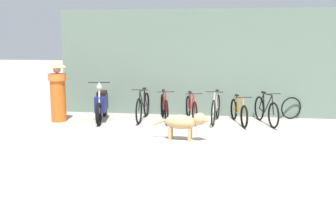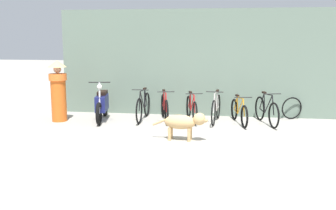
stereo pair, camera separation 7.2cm
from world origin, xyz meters
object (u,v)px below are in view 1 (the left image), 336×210
at_px(bicycle_1, 164,108).
at_px(spare_tire_left, 291,108).
at_px(bicycle_5, 266,111).
at_px(stray_dog, 184,122).
at_px(bicycle_0, 143,107).
at_px(motorcycle, 102,105).
at_px(person_in_robes, 58,89).
at_px(bicycle_2, 191,109).
at_px(bicycle_4, 239,112).
at_px(bicycle_3, 216,109).

distance_m(bicycle_1, spare_tire_left, 3.63).
height_order(bicycle_5, stray_dog, bicycle_5).
distance_m(bicycle_0, bicycle_5, 3.39).
bearing_deg(stray_dog, bicycle_5, 51.23).
xyz_separation_m(bicycle_5, motorcycle, (-4.51, -0.18, 0.09)).
relative_size(motorcycle, person_in_robes, 1.08).
bearing_deg(spare_tire_left, bicycle_2, -166.96).
height_order(bicycle_4, spare_tire_left, bicycle_4).
height_order(bicycle_1, motorcycle, motorcycle).
relative_size(bicycle_1, bicycle_2, 1.04).
relative_size(bicycle_1, stray_dog, 1.32).
distance_m(bicycle_0, bicycle_3, 2.04).
relative_size(bicycle_5, stray_dog, 1.27).
height_order(bicycle_2, bicycle_5, bicycle_5).
xyz_separation_m(bicycle_0, bicycle_3, (2.04, 0.00, -0.00)).
bearing_deg(bicycle_1, bicycle_0, -104.03).
height_order(bicycle_0, bicycle_3, bicycle_0).
bearing_deg(bicycle_5, motorcycle, -103.51).
relative_size(motorcycle, spare_tire_left, 2.86).
distance_m(bicycle_1, bicycle_4, 2.05).
relative_size(bicycle_4, person_in_robes, 0.97).
distance_m(bicycle_5, stray_dog, 2.84).
bearing_deg(stray_dog, bicycle_0, 129.86).
height_order(stray_dog, person_in_robes, person_in_robes).
height_order(bicycle_1, bicycle_5, bicycle_5).
xyz_separation_m(bicycle_3, motorcycle, (-3.17, -0.25, 0.08)).
xyz_separation_m(bicycle_2, bicycle_4, (1.30, -0.19, -0.02)).
bearing_deg(spare_tire_left, bicycle_4, -150.81).
bearing_deg(person_in_robes, spare_tire_left, 177.85).
height_order(bicycle_5, motorcycle, motorcycle).
bearing_deg(bicycle_2, bicycle_4, 66.95).
bearing_deg(bicycle_3, stray_dog, -11.66).
xyz_separation_m(bicycle_4, spare_tire_left, (1.50, 0.84, -0.00)).
bearing_deg(bicycle_1, person_in_robes, -94.65).
height_order(bicycle_2, spare_tire_left, bicycle_2).
distance_m(bicycle_0, bicycle_2, 1.37).
xyz_separation_m(bicycle_2, person_in_robes, (-3.64, -0.57, 0.55)).
distance_m(bicycle_0, bicycle_4, 2.66).
bearing_deg(bicycle_4, motorcycle, -101.16).
height_order(bicycle_2, person_in_robes, person_in_robes).
distance_m(bicycle_2, bicycle_3, 0.68).
bearing_deg(bicycle_5, stray_dog, -60.73).
bearing_deg(bicycle_2, bicycle_1, -99.26).
relative_size(bicycle_2, person_in_robes, 0.97).
relative_size(bicycle_0, spare_tire_left, 2.81).
bearing_deg(bicycle_4, bicycle_2, -111.44).
relative_size(bicycle_4, motorcycle, 0.90).
bearing_deg(person_in_robes, stray_dog, 143.88).
xyz_separation_m(bicycle_4, person_in_robes, (-4.94, -0.38, 0.57)).
distance_m(bicycle_1, bicycle_2, 0.75).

